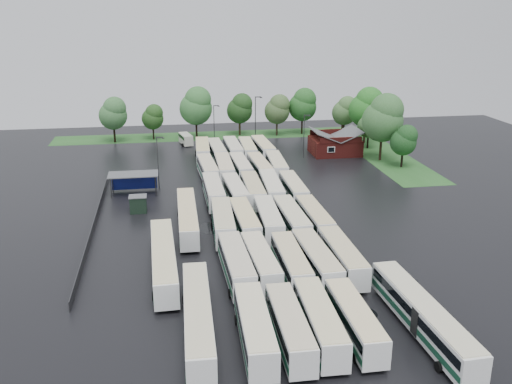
{
  "coord_description": "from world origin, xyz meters",
  "views": [
    {
      "loc": [
        -11.41,
        -71.53,
        30.26
      ],
      "look_at": [
        2.0,
        12.0,
        2.5
      ],
      "focal_mm": 40.0,
      "sensor_mm": 36.0,
      "label": 1
    }
  ],
  "objects": [
    {
      "name": "bus_r0c3",
      "position": [
        5.34,
        -26.12,
        1.86
      ],
      "size": [
        2.59,
        12.12,
        3.37
      ],
      "rotation": [
        0.0,
        0.0,
        0.0
      ],
      "color": "white",
      "rests_on": "ground"
    },
    {
      "name": "bus_r2c3",
      "position": [
        5.2,
        0.85,
        1.94
      ],
      "size": [
        2.96,
        12.75,
        3.53
      ],
      "rotation": [
        0.0,
        0.0,
        0.02
      ],
      "color": "white",
      "rests_on": "ground"
    },
    {
      "name": "tree_east_4",
      "position": [
        31.29,
        59.16,
        6.29
      ],
      "size": [
        5.92,
        5.9,
        9.78
      ],
      "color": "black",
      "rests_on": "ground"
    },
    {
      "name": "artic_bus_west_a",
      "position": [
        -9.3,
        -23.13,
        1.89
      ],
      "size": [
        3.1,
        18.45,
        3.41
      ],
      "rotation": [
        0.0,
        0.0,
        -0.03
      ],
      "color": "white",
      "rests_on": "ground"
    },
    {
      "name": "tree_north_4",
      "position": [
        15.46,
        62.53,
        6.5
      ],
      "size": [
        6.1,
        6.1,
        10.1
      ],
      "color": "#3B2E20",
      "rests_on": "ground"
    },
    {
      "name": "puddle_1",
      "position": [
        7.78,
        -22.1,
        0.0
      ],
      "size": [
        2.86,
        2.86,
        0.01
      ],
      "primitive_type": "cylinder",
      "color": "black",
      "rests_on": "ground"
    },
    {
      "name": "tree_north_1",
      "position": [
        -14.26,
        63.01,
        5.42
      ],
      "size": [
        5.09,
        5.09,
        8.42
      ],
      "color": "black",
      "rests_on": "ground"
    },
    {
      "name": "lamp_post_back_w",
      "position": [
        -0.59,
        54.45,
        5.32
      ],
      "size": [
        1.41,
        0.27,
        9.16
      ],
      "color": "#2D2D30",
      "rests_on": "ground"
    },
    {
      "name": "grass_strip_north",
      "position": [
        2.0,
        64.8,
        0.01
      ],
      "size": [
        80.0,
        10.0,
        0.01
      ],
      "primitive_type": "cube",
      "color": "#255821",
      "rests_on": "ground"
    },
    {
      "name": "bus_r2c2",
      "position": [
        2.03,
        1.28,
        1.94
      ],
      "size": [
        3.14,
        12.77,
        3.53
      ],
      "rotation": [
        0.0,
        0.0,
        -0.04
      ],
      "color": "white",
      "rests_on": "ground"
    },
    {
      "name": "lamp_post_ne",
      "position": [
        16.74,
        40.68,
        5.23
      ],
      "size": [
        1.39,
        0.27,
        9.01
      ],
      "color": "#2D2D30",
      "rests_on": "ground"
    },
    {
      "name": "bus_r5c4",
      "position": [
        8.31,
        42.07,
        1.94
      ],
      "size": [
        3.17,
        12.78,
        3.53
      ],
      "rotation": [
        0.0,
        0.0,
        0.04
      ],
      "color": "white",
      "rests_on": "ground"
    },
    {
      "name": "bus_r3c0",
      "position": [
        -4.39,
        14.93,
        1.92
      ],
      "size": [
        2.76,
        12.57,
        3.49
      ],
      "rotation": [
        0.0,
        0.0,
        0.01
      ],
      "color": "white",
      "rests_on": "ground"
    },
    {
      "name": "utility_hut",
      "position": [
        -16.2,
        12.6,
        1.32
      ],
      "size": [
        2.7,
        2.2,
        2.62
      ],
      "color": "black",
      "rests_on": "ground"
    },
    {
      "name": "tree_north_6",
      "position": [
        31.63,
        61.51,
        5.3
      ],
      "size": [
        4.99,
        4.98,
        8.25
      ],
      "color": "#372816",
      "rests_on": "ground"
    },
    {
      "name": "bus_r5c1",
      "position": [
        -1.35,
        41.91,
        1.86
      ],
      "size": [
        3.02,
        12.23,
        3.38
      ],
      "rotation": [
        0.0,
        0.0,
        0.04
      ],
      "color": "white",
      "rests_on": "ground"
    },
    {
      "name": "bus_r3c3",
      "position": [
        5.03,
        14.99,
        1.95
      ],
      "size": [
        3.3,
        12.87,
        3.55
      ],
      "rotation": [
        0.0,
        0.0,
        -0.05
      ],
      "color": "white",
      "rests_on": "ground"
    },
    {
      "name": "tree_north_5",
      "position": [
        21.91,
        63.35,
        7.32
      ],
      "size": [
        6.87,
        6.87,
        11.38
      ],
      "color": "black",
      "rests_on": "ground"
    },
    {
      "name": "bus_r5c2",
      "position": [
        2.04,
        42.27,
        1.93
      ],
      "size": [
        2.88,
        12.62,
        3.5
      ],
      "rotation": [
        0.0,
        0.0,
        0.02
      ],
      "color": "white",
      "rests_on": "ground"
    },
    {
      "name": "bus_r1c2",
      "position": [
        2.15,
        -12.75,
        1.88
      ],
      "size": [
        2.68,
        12.27,
        3.41
      ],
      "rotation": [
        0.0,
        0.0,
        -0.01
      ],
      "color": "white",
      "rests_on": "ground"
    },
    {
      "name": "tree_north_0",
      "position": [
        -23.08,
        61.23,
        6.85
      ],
      "size": [
        6.43,
        6.43,
        10.64
      ],
      "color": "black",
      "rests_on": "ground"
    },
    {
      "name": "bus_r5c3",
      "position": [
        5.04,
        41.93,
        1.87
      ],
      "size": [
        2.89,
        12.26,
        3.4
      ],
      "rotation": [
        0.0,
        0.0,
        -0.02
      ],
      "color": "white",
      "rests_on": "ground"
    },
    {
      "name": "puddle_2",
      "position": [
        -5.49,
        4.19,
        0.0
      ],
      "size": [
        4.69,
        4.69,
        0.01
      ],
      "primitive_type": "cylinder",
      "color": "black",
      "rests_on": "ground"
    },
    {
      "name": "grass_strip_east",
      "position": [
        34.0,
        42.8,
        0.01
      ],
      "size": [
        10.0,
        50.0,
        0.01
      ],
      "primitive_type": "cube",
      "color": "#255821",
      "rests_on": "ground"
    },
    {
      "name": "bus_r0c0",
      "position": [
        -4.24,
        -26.13,
        1.94
      ],
      "size": [
        3.08,
        12.78,
        3.54
      ],
      "rotation": [
        0.0,
        0.0,
        -0.03
      ],
      "color": "white",
      "rests_on": "ground"
    },
    {
      "name": "tree_east_2",
      "position": [
        32.86,
        46.49,
        5.33
      ],
      "size": [
        5.0,
        5.0,
        8.29
      ],
      "color": "black",
      "rests_on": "ground"
    },
    {
      "name": "bus_r4c0",
      "position": [
        -4.31,
        28.29,
        1.89
      ],
      "size": [
        3.21,
        12.45,
        3.43
      ],
      "rotation": [
        0.0,
        0.0,
        0.05
      ],
      "color": "white",
      "rests_on": "ground"
    },
    {
      "name": "minibus",
      "position": [
        -7.08,
        56.43,
        1.35
      ],
      "size": [
        3.19,
        5.9,
        2.44
      ],
      "rotation": [
        0.0,
        0.0,
        0.21
      ],
      "color": "beige",
      "rests_on": "ground"
    },
    {
      "name": "artic_bus_west_b",
      "position": [
        -9.05,
        4.33,
        1.87
      ],
      "size": [
        2.8,
        18.24,
        3.38
      ],
      "rotation": [
        0.0,
        0.0,
        -0.01
      ],
      "color": "white",
      "rests_on": "ground"
    },
    {
      "name": "artic_bus_west_c",
      "position": [
        -12.45,
        -9.64,
        1.95
      ],
      "size": [
        3.17,
        19.03,
        3.52
      ],
      "rotation": [
        0.0,
        0.0,
        0.03
      ],
      "color": "white",
      "rests_on": "ground"
    },
    {
      "name": "puddle_0",
      "position": [
        -0.06,
        -22.45,
        0.0
      ],
      "size": [
        5.0,
        5.0,
        0.01
      ],
      "primitive_type": "cylinder",
      "color": "black",
      "rests_on": "ground"
    },
    {
      "name": "west_fence",
      "position": [
        -22.2,
        8.0,
        0.6
      ],
      "size": [
        0.1,
        50.0,
        1.2
      ],
      "primitive_type": "cube",
      "color": "#2D2D30",
      "rests_on": "ground"
    },
    {
      "name": "bus_r1c1",
      "position": [
        -1.33,
        -12.09,
        1.88
      ],
      "size": [
        3.1,
        12.36,
        3.42
      ],
      "rotation": [
        0.0,
        0.0,
        0.04
      ],
      "color": "white",
      "rests_on": "ground"
    },
    {
      "name": "tree_north_2",
      "position": [
        -4.14,
        61.0,
        8.1
      ],
      "size": [
        7.6,
        7.6,
        12.59
      ],
      "color": "black",
      "rests_on": "ground"
    },
    {
      "name": "tree_east_3",
      "position": [
        33.92,
        51.61,
        8.33
      ],
      "size": [
        7.82,
        7.82,
        12.95
      ],
      "color": "#362318",
      "rests_on": "ground"
    },
    {
      "name": "tree_east_0",
      "position": [
        34.15,
        30.49,
        5.45
      ],
      "size": [
        5.12,
        5.12,
        8.48
      ],
      "color": "black",
      "rests_on": "ground"
    },
    {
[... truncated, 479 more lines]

